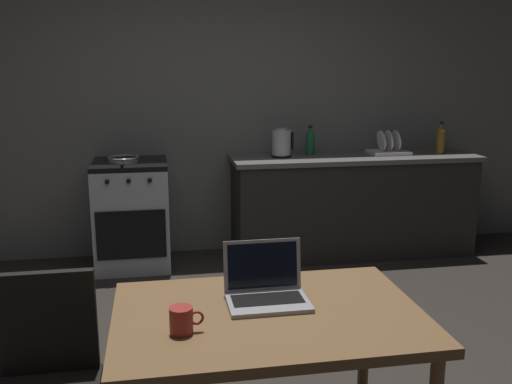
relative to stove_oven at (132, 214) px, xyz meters
name	(u,v)px	position (x,y,z in m)	size (l,w,h in m)	color
ground_plane	(243,382)	(0.63, -1.97, -0.44)	(12.00, 12.00, 0.00)	#2D2823
back_wall	(235,93)	(0.93, 0.35, 0.97)	(6.40, 0.10, 2.83)	slate
kitchen_counter	(352,204)	(1.92, 0.00, 0.00)	(2.16, 0.64, 0.89)	#282623
stove_oven	(132,214)	(0.00, 0.00, 0.00)	(0.60, 0.62, 0.89)	#B7BABF
dining_table	(268,330)	(0.62, -2.71, 0.22)	(1.18, 0.80, 0.74)	brown
chair	(46,374)	(-0.23, -2.61, 0.06)	(0.40, 0.40, 0.88)	black
laptop	(266,290)	(0.63, -2.61, 0.34)	(0.32, 0.25, 0.23)	#99999E
electric_kettle	(281,143)	(1.27, 0.00, 0.56)	(0.19, 0.17, 0.25)	black
bottle	(441,138)	(2.70, -0.05, 0.58)	(0.07, 0.07, 0.28)	#8C601E
frying_pan	(123,159)	(-0.05, -0.03, 0.47)	(0.25, 0.42, 0.05)	gray
coffee_mug	(182,320)	(0.28, -2.83, 0.34)	(0.12, 0.08, 0.10)	#9E2D28
dish_rack	(388,149)	(2.24, 0.00, 0.49)	(0.34, 0.26, 0.21)	silver
bottle_b	(310,141)	(1.54, 0.08, 0.57)	(0.08, 0.08, 0.25)	#19592D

